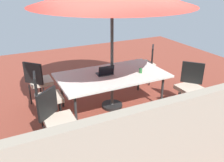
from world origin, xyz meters
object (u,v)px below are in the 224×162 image
at_px(chair_southeast, 39,80).
at_px(cup, 141,71).
at_px(chair_northeast, 56,117).
at_px(chair_southwest, 146,62).
at_px(dining_table, 112,76).
at_px(chair_east, 45,95).
at_px(laptop, 105,73).
at_px(chair_northwest, 190,85).

xyz_separation_m(chair_southeast, cup, (-1.89, 1.03, 0.25)).
height_order(chair_northeast, chair_southwest, same).
xyz_separation_m(dining_table, chair_southeast, (1.33, -0.84, -0.15)).
relative_size(chair_northeast, chair_east, 1.00).
relative_size(chair_east, chair_southwest, 1.00).
distance_m(chair_east, laptop, 1.24).
relative_size(laptop, cup, 3.52).
relative_size(dining_table, chair_southwest, 2.23).
bearing_deg(chair_northwest, chair_northeast, -131.20).
bearing_deg(laptop, dining_table, 170.38).
xyz_separation_m(chair_southwest, cup, (0.80, 0.98, 0.25)).
bearing_deg(laptop, chair_southeast, -29.63).
relative_size(chair_northeast, cup, 10.20).
relative_size(chair_east, cup, 10.20).
xyz_separation_m(chair_east, laptop, (-1.22, 0.01, 0.25)).
height_order(chair_southeast, laptop, chair_southeast).
bearing_deg(chair_east, dining_table, -83.54).
relative_size(chair_northeast, laptop, 2.90).
relative_size(chair_southwest, cup, 10.20).
bearing_deg(chair_northeast, chair_southeast, 49.28).
xyz_separation_m(chair_southwest, laptop, (1.50, 0.76, 0.25)).
bearing_deg(chair_southeast, cup, -161.58).
relative_size(chair_southeast, cup, 10.20).
height_order(chair_northeast, chair_northwest, same).
bearing_deg(chair_northwest, laptop, -159.02).
distance_m(chair_northwest, cup, 1.05).
xyz_separation_m(chair_east, cup, (-1.92, 0.23, 0.25)).
bearing_deg(chair_southeast, chair_east, 135.16).
xyz_separation_m(chair_east, chair_southwest, (-2.72, -0.75, 0.00)).
xyz_separation_m(dining_table, chair_southwest, (-1.37, -0.80, -0.15)).
bearing_deg(chair_northeast, chair_northwest, -39.35).
distance_m(laptop, cup, 0.73).
bearing_deg(chair_southeast, chair_northwest, -163.51).
bearing_deg(laptop, chair_northwest, 157.04).
bearing_deg(chair_east, chair_northwest, -98.07).
relative_size(chair_northwest, laptop, 2.90).
bearing_deg(cup, dining_table, -18.35).
distance_m(dining_table, chair_southwest, 1.59).
xyz_separation_m(dining_table, chair_northeast, (1.36, 0.78, -0.15)).
xyz_separation_m(dining_table, chair_east, (1.35, -0.04, -0.15)).
relative_size(chair_northeast, chair_southwest, 1.00).
height_order(dining_table, laptop, laptop).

